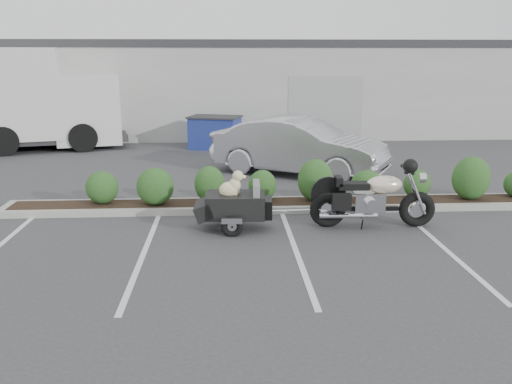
{
  "coord_description": "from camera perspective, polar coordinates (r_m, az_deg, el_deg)",
  "views": [
    {
      "loc": [
        -0.04,
        -9.66,
        3.39
      ],
      "look_at": [
        0.56,
        0.77,
        0.75
      ],
      "focal_mm": 38.0,
      "sensor_mm": 36.0,
      "label": 1
    }
  ],
  "objects": [
    {
      "name": "planter_kerb",
      "position": [
        12.36,
        1.63,
        -1.38
      ],
      "size": [
        12.0,
        1.0,
        0.15
      ],
      "primitive_type": "cube",
      "color": "#9E9E93",
      "rests_on": "ground"
    },
    {
      "name": "building",
      "position": [
        26.7,
        -3.29,
        11.16
      ],
      "size": [
        26.0,
        10.0,
        4.0
      ],
      "primitive_type": "cube",
      "color": "#9EA099",
      "rests_on": "ground"
    },
    {
      "name": "ground",
      "position": [
        10.24,
        -2.92,
        -5.17
      ],
      "size": [
        90.0,
        90.0,
        0.0
      ],
      "primitive_type": "plane",
      "color": "#38383A",
      "rests_on": "ground"
    },
    {
      "name": "pet_trailer",
      "position": [
        10.78,
        -2.29,
        -1.3
      ],
      "size": [
        2.04,
        1.14,
        1.22
      ],
      "rotation": [
        0.0,
        0.0,
        -0.04
      ],
      "color": "black",
      "rests_on": "ground"
    },
    {
      "name": "delivery_truck",
      "position": [
        21.83,
        -24.49,
        8.62
      ],
      "size": [
        8.37,
        4.5,
        3.65
      ],
      "rotation": [
        0.0,
        0.0,
        0.26
      ],
      "color": "silver",
      "rests_on": "ground"
    },
    {
      "name": "sedan",
      "position": [
        15.8,
        4.57,
        4.82
      ],
      "size": [
        5.27,
        4.05,
        1.67
      ],
      "primitive_type": "imported",
      "rotation": [
        0.0,
        0.0,
        1.05
      ],
      "color": "silver",
      "rests_on": "ground"
    },
    {
      "name": "dumpster",
      "position": [
        20.34,
        -4.33,
        6.29
      ],
      "size": [
        2.14,
        1.76,
        1.21
      ],
      "rotation": [
        0.0,
        0.0,
        -0.3
      ],
      "color": "navy",
      "rests_on": "ground"
    },
    {
      "name": "motorcycle",
      "position": [
        11.14,
        12.2,
        -0.72
      ],
      "size": [
        2.56,
        0.86,
        1.47
      ],
      "rotation": [
        0.0,
        0.0,
        -0.04
      ],
      "color": "black",
      "rests_on": "ground"
    }
  ]
}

